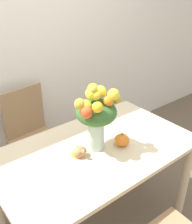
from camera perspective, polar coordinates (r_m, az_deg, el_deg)
The scene contains 7 objects.
ground_plane at distance 2.30m, azimuth -0.11°, elevation -23.11°, with size 12.00×12.00×0.00m, color brown.
wall_back at distance 2.41m, azimuth -16.65°, elevation 16.38°, with size 8.00×0.06×2.70m.
dining_table at distance 1.84m, azimuth -0.13°, elevation -10.45°, with size 1.36×0.81×0.75m.
flower_vase at distance 1.64m, azimuth 0.02°, elevation -0.38°, with size 0.30×0.26×0.46m.
pumpkin at distance 1.80m, azimuth 5.65°, elevation -6.04°, with size 0.10×0.10×0.09m.
turkey_figurine at distance 1.70m, azimuth -3.73°, elevation -8.39°, with size 0.09×0.12×0.07m.
dining_chair_near_window at distance 2.45m, azimuth -13.28°, elevation -5.26°, with size 0.46×0.46×0.91m.
Camera 1 is at (-0.90, -1.13, 1.79)m, focal length 42.00 mm.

